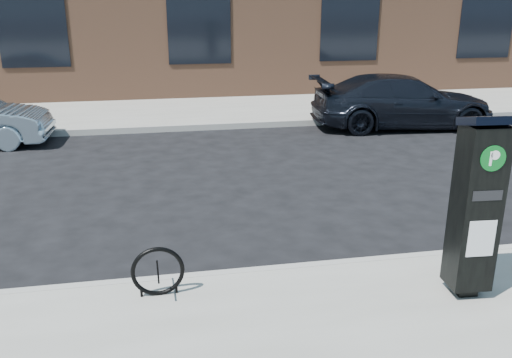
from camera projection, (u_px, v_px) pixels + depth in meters
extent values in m
plane|color=black|center=(290.00, 276.00, 6.70)|extent=(120.00, 120.00, 0.00)
cube|color=gray|center=(196.00, 90.00, 19.72)|extent=(60.00, 12.00, 0.15)
cube|color=#9E9B93|center=(290.00, 272.00, 6.65)|extent=(60.00, 0.12, 0.16)
cube|color=#9E9B93|center=(215.00, 127.00, 14.14)|extent=(60.00, 0.12, 0.16)
cube|color=black|center=(30.00, 8.00, 16.03)|extent=(2.00, 0.06, 3.50)
cube|color=black|center=(199.00, 7.00, 16.90)|extent=(2.00, 0.06, 3.50)
cube|color=black|center=(351.00, 7.00, 17.78)|extent=(2.00, 0.06, 3.50)
cube|color=black|center=(489.00, 6.00, 18.66)|extent=(2.00, 0.06, 3.50)
cube|color=black|center=(464.00, 288.00, 6.02)|extent=(0.23, 0.23, 0.11)
cube|color=black|center=(476.00, 208.00, 5.72)|extent=(0.45, 0.40, 1.81)
cube|color=black|center=(488.00, 121.00, 5.42)|extent=(0.49, 0.44, 0.17)
cylinder|color=#075118|center=(493.00, 158.00, 5.35)|extent=(0.27, 0.03, 0.27)
cube|color=white|center=(493.00, 158.00, 5.35)|extent=(0.10, 0.01, 0.15)
cube|color=silver|center=(481.00, 239.00, 5.63)|extent=(0.30, 0.03, 0.40)
cube|color=black|center=(488.00, 196.00, 5.47)|extent=(0.32, 0.03, 0.11)
torus|color=black|center=(158.00, 271.00, 5.90)|extent=(0.58, 0.06, 0.58)
cylinder|color=black|center=(141.00, 292.00, 5.94)|extent=(0.03, 0.03, 0.11)
cylinder|color=black|center=(176.00, 288.00, 6.02)|extent=(0.03, 0.03, 0.11)
imported|color=black|center=(402.00, 101.00, 14.23)|extent=(4.88, 2.30, 1.38)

